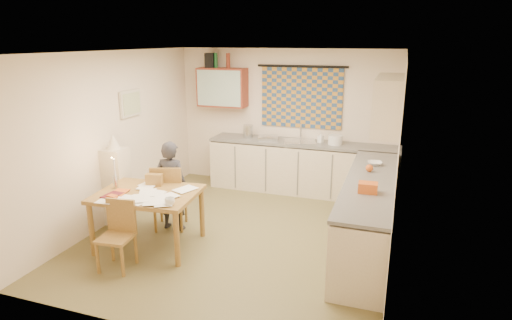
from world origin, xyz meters
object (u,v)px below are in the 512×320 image
at_px(dining_table, 149,219).
at_px(shelf_stand, 117,187).
at_px(counter_back, 302,168).
at_px(chair_far, 170,208).
at_px(counter_right, 368,213).
at_px(stove, 360,251).
at_px(person, 172,186).

relative_size(dining_table, shelf_stand, 1.18).
xyz_separation_m(dining_table, shelf_stand, (-0.82, 0.47, 0.19)).
bearing_deg(counter_back, chair_far, -124.61).
height_order(counter_right, shelf_stand, shelf_stand).
height_order(dining_table, shelf_stand, shelf_stand).
xyz_separation_m(counter_right, stove, (0.00, -1.08, -0.01)).
distance_m(counter_right, dining_table, 2.88).
relative_size(counter_back, person, 2.53).
xyz_separation_m(dining_table, person, (0.03, 0.57, 0.27)).
height_order(counter_right, dining_table, counter_right).
xyz_separation_m(stove, shelf_stand, (-3.54, 0.60, 0.13)).
bearing_deg(counter_right, person, -172.13).
bearing_deg(counter_right, chair_far, -172.50).
height_order(chair_far, person, person).
bearing_deg(counter_right, shelf_stand, -172.39).
height_order(counter_back, counter_right, same).
relative_size(person, shelf_stand, 1.14).
relative_size(stove, shelf_stand, 0.78).
relative_size(counter_back, dining_table, 2.44).
relative_size(stove, chair_far, 0.93).
bearing_deg(dining_table, shelf_stand, 144.87).
xyz_separation_m(counter_back, stove, (1.29, -2.82, -0.01)).
bearing_deg(stove, dining_table, 177.20).
distance_m(counter_back, stove, 3.10).
height_order(dining_table, person, person).
xyz_separation_m(dining_table, chair_far, (-0.02, 0.58, -0.08)).
distance_m(stove, shelf_stand, 3.59).
height_order(counter_right, person, person).
bearing_deg(counter_back, shelf_stand, -135.41).
bearing_deg(stove, counter_back, 114.64).
bearing_deg(stove, shelf_stand, 170.32).
bearing_deg(dining_table, counter_right, 13.91).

